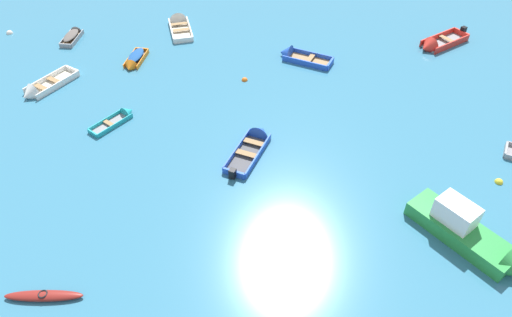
% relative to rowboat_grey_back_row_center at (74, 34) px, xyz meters
% --- Properties ---
extents(rowboat_grey_back_row_center, '(1.30, 2.81, 0.88)m').
position_rel_rowboat_grey_back_row_center_xyz_m(rowboat_grey_back_row_center, '(0.00, 0.00, 0.00)').
color(rowboat_grey_back_row_center, '#99754C').
rests_on(rowboat_grey_back_row_center, ground_plane).
extents(rowboat_blue_foreground_center, '(2.89, 4.23, 1.21)m').
position_rel_rowboat_grey_back_row_center_xyz_m(rowboat_blue_foreground_center, '(13.03, -13.03, -0.07)').
color(rowboat_blue_foreground_center, '#4C4C51').
rests_on(rowboat_blue_foreground_center, ground_plane).
extents(rowboat_turquoise_outer_right, '(2.56, 2.75, 0.81)m').
position_rel_rowboat_grey_back_row_center_xyz_m(rowboat_turquoise_outer_right, '(5.21, -10.31, -0.12)').
color(rowboat_turquoise_outer_right, gray).
rests_on(rowboat_turquoise_outer_right, ground_plane).
extents(rowboat_orange_near_right, '(1.51, 2.93, 0.91)m').
position_rel_rowboat_grey_back_row_center_xyz_m(rowboat_orange_near_right, '(5.07, -4.07, -0.01)').
color(rowboat_orange_near_right, '#4C4C51').
rests_on(rowboat_orange_near_right, ground_plane).
extents(rowboat_white_far_right, '(3.27, 3.91, 1.20)m').
position_rel_rowboat_grey_back_row_center_xyz_m(rowboat_white_far_right, '(-0.48, -7.31, -0.06)').
color(rowboat_white_far_right, beige).
rests_on(rowboat_white_far_right, ground_plane).
extents(kayak_maroon_back_row_left, '(3.20, 0.64, 0.30)m').
position_rel_rowboat_grey_back_row_center_xyz_m(kayak_maroon_back_row_left, '(4.07, -22.21, -0.10)').
color(kayak_maroon_back_row_left, maroon).
rests_on(kayak_maroon_back_row_left, ground_plane).
extents(motor_launch_green_cluster_outer, '(4.37, 5.31, 2.04)m').
position_rel_rowboat_grey_back_row_center_xyz_m(motor_launch_green_cluster_outer, '(22.11, -20.31, 0.33)').
color(motor_launch_green_cluster_outer, '#288C3D').
rests_on(motor_launch_green_cluster_outer, ground_plane).
extents(rowboat_red_center, '(4.35, 3.36, 1.31)m').
position_rel_rowboat_grey_back_row_center_xyz_m(rowboat_red_center, '(26.69, -2.81, -0.02)').
color(rowboat_red_center, gray).
rests_on(rowboat_red_center, ground_plane).
extents(rowboat_blue_outer_left, '(3.95, 2.95, 1.29)m').
position_rel_rowboat_grey_back_row_center_xyz_m(rowboat_blue_outer_left, '(16.23, -3.85, -0.06)').
color(rowboat_blue_outer_left, '#99754C').
rests_on(rowboat_blue_outer_left, ground_plane).
extents(rowboat_white_back_row_right, '(2.17, 4.21, 1.36)m').
position_rel_rowboat_grey_back_row_center_xyz_m(rowboat_white_back_row_right, '(7.74, 1.62, -0.06)').
color(rowboat_white_back_row_right, beige).
rests_on(rowboat_white_back_row_right, ground_plane).
extents(mooring_buoy_between_boats_left, '(0.40, 0.40, 0.40)m').
position_rel_rowboat_grey_back_row_center_xyz_m(mooring_buoy_between_boats_left, '(12.65, -6.54, -0.25)').
color(mooring_buoy_between_boats_left, orange).
rests_on(mooring_buoy_between_boats_left, ground_plane).
extents(mooring_buoy_midfield, '(0.48, 0.48, 0.48)m').
position_rel_rowboat_grey_back_row_center_xyz_m(mooring_buoy_midfield, '(-5.11, 0.90, -0.25)').
color(mooring_buoy_midfield, silver).
rests_on(mooring_buoy_midfield, ground_plane).
extents(mooring_buoy_central, '(0.41, 0.41, 0.41)m').
position_rel_rowboat_grey_back_row_center_xyz_m(mooring_buoy_central, '(25.28, -16.67, -0.25)').
color(mooring_buoy_central, yellow).
rests_on(mooring_buoy_central, ground_plane).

